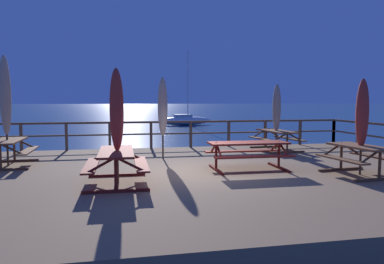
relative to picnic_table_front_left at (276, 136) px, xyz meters
name	(u,v)px	position (x,y,z in m)	size (l,w,h in m)	color
ground_plane	(198,194)	(-3.87, -3.58, -1.20)	(600.00, 600.00, 0.00)	navy
wooden_deck	(198,183)	(-3.87, -3.58, -0.88)	(14.82, 10.38, 0.64)	#846647
railing_waterside_far	(171,130)	(-3.87, 1.46, 0.18)	(14.62, 0.10, 1.09)	brown
picnic_table_front_left	(276,136)	(0.00, 0.00, 0.00)	(1.52, 2.14, 0.78)	brown
picnic_table_mid_centre	(359,154)	(0.07, -4.89, -0.01)	(1.56, 1.83, 0.78)	brown
picnic_table_back_left	(8,147)	(-9.13, -1.70, 0.00)	(1.45, 1.93, 0.78)	brown
picnic_table_mid_right	(116,159)	(-6.01, -4.65, 0.00)	(1.43, 2.06, 0.78)	maroon
picnic_table_mid_left	(248,149)	(-2.45, -3.59, 0.00)	(2.20, 1.43, 0.78)	maroon
patio_umbrella_short_front	(277,108)	(-0.01, -0.02, 1.05)	(0.32, 0.32, 2.54)	#4C3828
patio_umbrella_tall_back_left	(362,114)	(0.13, -4.85, 1.00)	(0.32, 0.32, 2.47)	#4C3828
patio_umbrella_tall_back_right	(5,96)	(-9.13, -1.70, 1.48)	(0.32, 0.32, 3.21)	#4C3828
patio_umbrella_short_back	(117,110)	(-5.99, -4.60, 1.12)	(0.32, 0.32, 2.64)	#4C3828
patio_umbrella_tall_front	(163,107)	(-4.53, -1.22, 1.13)	(0.32, 0.32, 2.66)	#4C3828
sailboat_distant	(185,120)	(0.92, 24.63, -0.69)	(6.23, 3.08, 7.72)	silver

